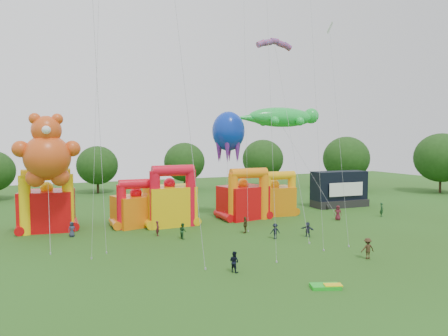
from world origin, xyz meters
name	(u,v)px	position (x,y,z in m)	size (l,w,h in m)	color
ground	(335,299)	(0.00, 0.00, 0.00)	(160.00, 160.00, 0.00)	#274914
tree_ring	(314,202)	(-1.21, 0.63, 6.26)	(126.63, 128.76, 12.07)	#352314
bouncy_castle_0	(47,207)	(-17.05, 28.42, 2.66)	(6.12, 5.21, 7.02)	red
bouncy_castle_1	(137,208)	(-7.40, 26.79, 2.17)	(5.76, 5.06, 5.68)	orange
bouncy_castle_2	(170,202)	(-3.59, 25.75, 2.74)	(5.66, 4.59, 7.26)	#E8B50C
bouncy_castle_3	(244,199)	(6.28, 25.89, 2.50)	(6.30, 5.43, 6.62)	red
bouncy_castle_4	(275,198)	(11.24, 26.43, 2.29)	(5.38, 4.56, 6.01)	orange
stage_trailer	(339,189)	(23.67, 28.41, 2.62)	(8.71, 3.59, 5.44)	black
teddy_bear_kite	(47,157)	(-16.85, 24.93, 8.37)	(6.60, 9.60, 13.01)	#D44A17
gecko_kite	(301,156)	(15.93, 27.23, 7.88)	(13.79, 9.58, 14.98)	green
octopus_kite	(228,144)	(4.57, 27.19, 9.58)	(4.24, 4.24, 13.92)	#0B2BA9
parafoil_kites	(233,117)	(-0.28, 15.02, 12.33)	(24.00, 12.55, 27.45)	red
diamond_kites	(250,85)	(1.93, 15.81, 15.59)	(25.45, 17.57, 41.77)	red
folded_kite_bundle	(326,286)	(0.66, 1.68, 0.14)	(2.22, 1.63, 0.31)	green
spectator_0	(72,229)	(-14.70, 24.15, 0.80)	(0.78, 0.51, 1.59)	#2A3046
spectator_1	(158,228)	(-6.33, 20.97, 0.80)	(0.58, 0.38, 1.60)	#4B151C
spectator_2	(183,231)	(-4.25, 18.77, 0.81)	(0.79, 0.62, 1.63)	#1B4520
spectator_3	(275,231)	(4.45, 14.96, 0.80)	(1.03, 0.59, 1.59)	black
spectator_4	(245,225)	(2.77, 18.47, 0.91)	(1.06, 0.44, 1.82)	#3F3919
spectator_5	(308,229)	(8.04, 14.35, 0.78)	(1.46, 0.46, 1.57)	#222638
spectator_6	(338,213)	(16.67, 20.08, 0.94)	(0.92, 0.60, 1.87)	#541823
spectator_7	(382,210)	(23.56, 19.69, 0.92)	(0.67, 0.44, 1.85)	#193E20
spectator_8	(234,262)	(-3.75, 7.23, 0.81)	(0.79, 0.62, 1.63)	black
spectator_9	(368,248)	(8.14, 5.80, 0.91)	(1.17, 0.67, 1.82)	#362615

